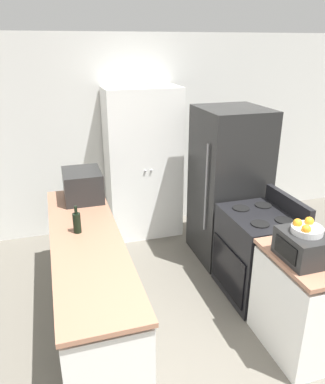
{
  "coord_description": "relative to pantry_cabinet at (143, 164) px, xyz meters",
  "views": [
    {
      "loc": [
        -1.04,
        -1.62,
        2.47
      ],
      "look_at": [
        0.0,
        1.78,
        1.05
      ],
      "focal_mm": 35.0,
      "sensor_mm": 36.0,
      "label": 1
    }
  ],
  "objects": [
    {
      "name": "microwave",
      "position": [
        -0.86,
        -0.77,
        0.08
      ],
      "size": [
        0.4,
        0.48,
        0.32
      ],
      "color": "black",
      "rests_on": "counter_left"
    },
    {
      "name": "pantry_cabinet",
      "position": [
        0.0,
        0.0,
        0.0
      ],
      "size": [
        0.95,
        0.55,
        1.98
      ],
      "color": "white",
      "rests_on": "ground_plane"
    },
    {
      "name": "toaster_oven",
      "position": [
        0.63,
        -2.5,
        0.03
      ],
      "size": [
        0.32,
        0.38,
        0.23
      ],
      "color": "black",
      "rests_on": "counter_right"
    },
    {
      "name": "fruit_bowl",
      "position": [
        0.64,
        -2.48,
        0.18
      ],
      "size": [
        0.24,
        0.24,
        0.1
      ],
      "color": "silver",
      "rests_on": "toaster_oven"
    },
    {
      "name": "refrigerator",
      "position": [
        0.81,
        -0.87,
        -0.08
      ],
      "size": [
        0.75,
        0.78,
        1.82
      ],
      "color": "black",
      "rests_on": "ground_plane"
    },
    {
      "name": "counter_right",
      "position": [
        0.75,
        -2.47,
        -0.55
      ],
      "size": [
        0.6,
        0.76,
        0.91
      ],
      "color": "silver",
      "rests_on": "ground_plane"
    },
    {
      "name": "stove",
      "position": [
        0.77,
        -1.69,
        -0.53
      ],
      "size": [
        0.66,
        0.77,
        1.07
      ],
      "color": "black",
      "rests_on": "ground_plane"
    },
    {
      "name": "wine_bottle",
      "position": [
        -0.99,
        -1.53,
        0.02
      ],
      "size": [
        0.07,
        0.07,
        0.25
      ],
      "color": "black",
      "rests_on": "counter_left"
    },
    {
      "name": "wall_back",
      "position": [
        -0.09,
        0.31,
        0.31
      ],
      "size": [
        7.0,
        0.06,
        2.6
      ],
      "color": "silver",
      "rests_on": "ground_plane"
    },
    {
      "name": "counter_left",
      "position": [
        -0.93,
        -1.65,
        -0.55
      ],
      "size": [
        0.6,
        2.4,
        0.91
      ],
      "color": "silver",
      "rests_on": "ground_plane"
    }
  ]
}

